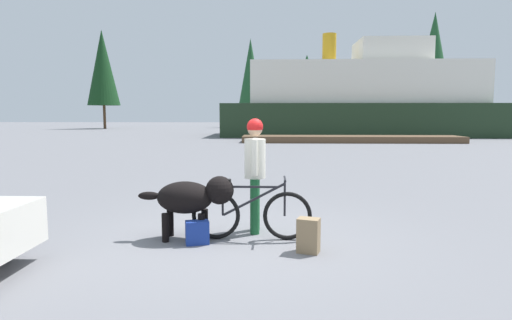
% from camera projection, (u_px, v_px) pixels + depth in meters
% --- Properties ---
extents(ground_plane, '(160.00, 160.00, 0.00)m').
position_uv_depth(ground_plane, '(229.00, 241.00, 6.13)').
color(ground_plane, slate).
extents(bicycle, '(1.74, 0.44, 0.91)m').
position_uv_depth(bicycle, '(251.00, 213.00, 6.18)').
color(bicycle, black).
rests_on(bicycle, ground_plane).
extents(person_cyclist, '(0.32, 0.53, 1.74)m').
position_uv_depth(person_cyclist, '(255.00, 164.00, 6.49)').
color(person_cyclist, '#19592D').
rests_on(person_cyclist, ground_plane).
extents(dog, '(1.39, 0.54, 0.93)m').
position_uv_depth(dog, '(192.00, 197.00, 6.17)').
color(dog, black).
rests_on(dog, ground_plane).
extents(backpack, '(0.33, 0.28, 0.46)m').
position_uv_depth(backpack, '(308.00, 235.00, 5.61)').
color(backpack, '#8C7251').
rests_on(backpack, ground_plane).
extents(handbag_pannier, '(0.36, 0.26, 0.33)m').
position_uv_depth(handbag_pannier, '(197.00, 232.00, 5.98)').
color(handbag_pannier, navy).
rests_on(handbag_pannier, ground_plane).
extents(dock_pier, '(13.63, 2.35, 0.40)m').
position_uv_depth(dock_pier, '(351.00, 139.00, 26.95)').
color(dock_pier, brown).
rests_on(dock_pier, ground_plane).
extents(ferry_boat, '(22.17, 7.87, 8.16)m').
position_uv_depth(ferry_boat, '(363.00, 101.00, 34.74)').
color(ferry_boat, '#1E331E').
rests_on(ferry_boat, ground_plane).
extents(pine_tree_far_left, '(3.72, 3.72, 11.46)m').
position_uv_depth(pine_tree_far_left, '(103.00, 68.00, 49.96)').
color(pine_tree_far_left, '#4C331E').
rests_on(pine_tree_far_left, ground_plane).
extents(pine_tree_center, '(4.16, 4.16, 8.41)m').
position_uv_depth(pine_tree_center, '(307.00, 82.00, 48.75)').
color(pine_tree_center, '#4C331E').
rests_on(pine_tree_center, ground_plane).
extents(pine_tree_far_right, '(3.73, 3.73, 12.48)m').
position_uv_depth(pine_tree_far_right, '(434.00, 56.00, 45.63)').
color(pine_tree_far_right, '#4C331E').
rests_on(pine_tree_far_right, ground_plane).
extents(pine_tree_mid_back, '(2.97, 2.97, 11.40)m').
position_uv_depth(pine_tree_mid_back, '(251.00, 71.00, 55.38)').
color(pine_tree_mid_back, '#4C331E').
rests_on(pine_tree_mid_back, ground_plane).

